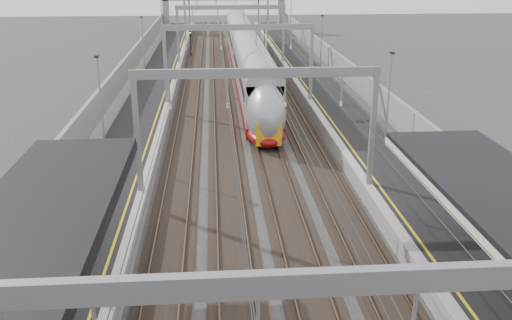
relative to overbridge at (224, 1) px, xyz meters
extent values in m
cube|color=black|center=(-8.00, -55.00, -4.81)|extent=(4.00, 120.00, 1.00)
cube|color=black|center=(8.00, -55.00, -4.81)|extent=(4.00, 120.00, 1.00)
cube|color=black|center=(-4.50, -55.00, -5.27)|extent=(2.40, 140.00, 0.08)
cube|color=brown|center=(-5.22, -55.00, -5.18)|extent=(0.07, 140.00, 0.14)
cube|color=brown|center=(-3.78, -55.00, -5.18)|extent=(0.07, 140.00, 0.14)
cube|color=black|center=(-1.50, -55.00, -5.27)|extent=(2.40, 140.00, 0.08)
cube|color=brown|center=(-2.22, -55.00, -5.18)|extent=(0.07, 140.00, 0.14)
cube|color=brown|center=(-0.78, -55.00, -5.18)|extent=(0.07, 140.00, 0.14)
cube|color=black|center=(1.50, -55.00, -5.27)|extent=(2.40, 140.00, 0.08)
cube|color=brown|center=(0.78, -55.00, -5.18)|extent=(0.07, 140.00, 0.14)
cube|color=brown|center=(2.22, -55.00, -5.18)|extent=(0.07, 140.00, 0.14)
cube|color=black|center=(4.50, -55.00, -5.27)|extent=(2.40, 140.00, 0.08)
cube|color=brown|center=(3.78, -55.00, -5.18)|extent=(0.07, 140.00, 0.14)
cube|color=brown|center=(5.22, -55.00, -5.18)|extent=(0.07, 140.00, 0.14)
cube|color=gray|center=(0.00, -98.00, 2.04)|extent=(13.00, 0.25, 0.50)
cube|color=gray|center=(-6.30, -78.00, -1.01)|extent=(0.28, 0.28, 6.60)
cube|color=gray|center=(6.30, -78.00, -1.01)|extent=(0.28, 0.28, 6.60)
cube|color=gray|center=(0.00, -78.00, 2.04)|extent=(13.00, 0.25, 0.50)
cube|color=gray|center=(-6.30, -58.00, -1.01)|extent=(0.28, 0.28, 6.60)
cube|color=gray|center=(6.30, -58.00, -1.01)|extent=(0.28, 0.28, 6.60)
cube|color=gray|center=(0.00, -58.00, 2.04)|extent=(13.00, 0.25, 0.50)
cube|color=gray|center=(-6.30, -38.00, -1.01)|extent=(0.28, 0.28, 6.60)
cube|color=gray|center=(6.30, -38.00, -1.01)|extent=(0.28, 0.28, 6.60)
cube|color=gray|center=(0.00, -38.00, 2.04)|extent=(13.00, 0.25, 0.50)
cube|color=gray|center=(-6.30, -18.00, -1.01)|extent=(0.28, 0.28, 6.60)
cube|color=gray|center=(6.30, -18.00, -1.01)|extent=(0.28, 0.28, 6.60)
cube|color=gray|center=(-6.30, 0.00, -1.01)|extent=(0.28, 0.28, 6.60)
cube|color=gray|center=(6.30, 0.00, -1.01)|extent=(0.28, 0.28, 6.60)
cylinder|color=#262628|center=(-4.50, -50.00, 0.19)|extent=(0.03, 140.00, 0.03)
cylinder|color=#262628|center=(-1.50, -50.00, 0.19)|extent=(0.03, 140.00, 0.03)
cylinder|color=#262628|center=(1.50, -50.00, 0.19)|extent=(0.03, 140.00, 0.03)
cylinder|color=#262628|center=(4.50, -50.00, 0.19)|extent=(0.03, 140.00, 0.03)
cylinder|color=black|center=(-9.70, -86.00, -2.31)|extent=(0.20, 0.20, 4.00)
cylinder|color=black|center=(9.70, -86.00, -2.31)|extent=(0.20, 0.20, 4.00)
cube|color=slate|center=(-10.50, 0.00, -2.21)|extent=(1.00, 2.20, 6.20)
cube|color=slate|center=(10.50, 0.00, -2.21)|extent=(1.00, 2.20, 6.20)
cube|color=slate|center=(-11.20, -55.00, -3.71)|extent=(0.30, 120.00, 3.20)
cube|color=slate|center=(11.20, -55.00, -3.71)|extent=(0.30, 120.00, 3.20)
cube|color=maroon|center=(1.50, -54.91, -4.69)|extent=(2.85, 24.29, 0.84)
cube|color=#9A9A9F|center=(1.50, -54.91, -2.68)|extent=(2.85, 24.29, 3.17)
cube|color=black|center=(1.50, -63.42, -5.02)|extent=(2.11, 2.53, 0.53)
cube|color=maroon|center=(1.50, -30.20, -4.69)|extent=(2.85, 24.29, 0.84)
cube|color=#9A9A9F|center=(1.50, -30.20, -2.68)|extent=(2.85, 24.29, 3.17)
cube|color=black|center=(1.50, -38.70, -5.02)|extent=(2.11, 2.53, 0.53)
ellipsoid|color=#9A9A9F|center=(1.50, -67.27, -3.00)|extent=(2.85, 5.49, 4.44)
cube|color=#E4A50C|center=(1.50, -69.54, -3.95)|extent=(1.80, 0.12, 1.58)
cube|color=black|center=(1.50, -69.07, -2.36)|extent=(1.69, 0.60, 0.99)
cylinder|color=black|center=(-5.20, -28.22, -3.81)|extent=(0.12, 0.12, 3.00)
cube|color=black|center=(-5.20, -28.22, -2.21)|extent=(0.32, 0.22, 0.75)
sphere|color=#0CE526|center=(-5.20, -28.35, -2.06)|extent=(0.16, 0.16, 0.16)
cylinder|color=black|center=(3.20, -33.24, -3.81)|extent=(0.12, 0.12, 3.00)
cube|color=black|center=(3.20, -33.24, -2.21)|extent=(0.32, 0.22, 0.75)
sphere|color=red|center=(3.20, -33.37, -2.06)|extent=(0.16, 0.16, 0.16)
cylinder|color=black|center=(5.40, -22.26, -3.81)|extent=(0.12, 0.12, 3.00)
cube|color=black|center=(5.40, -22.26, -2.21)|extent=(0.32, 0.22, 0.75)
sphere|color=#0CE526|center=(5.40, -22.39, -2.06)|extent=(0.16, 0.16, 0.16)
camera|label=1|loc=(-2.22, -107.00, 7.70)|focal=40.00mm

